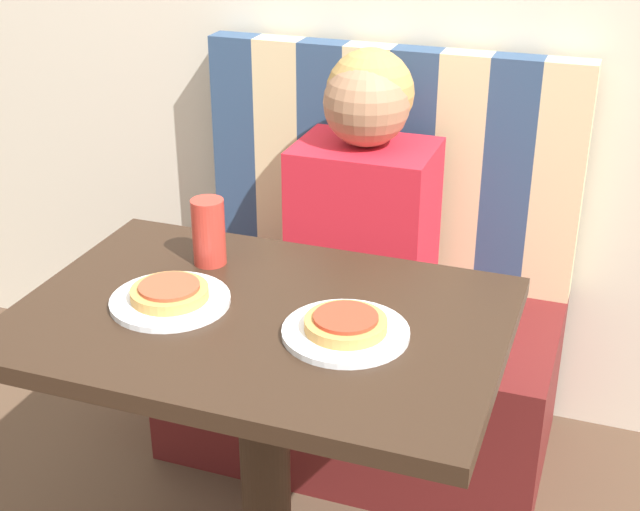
% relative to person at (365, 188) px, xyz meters
% --- Properties ---
extents(booth_seat, '(1.00, 0.54, 0.42)m').
position_rel_person_xyz_m(booth_seat, '(0.00, -0.00, -0.54)').
color(booth_seat, '#5B1919').
rests_on(booth_seat, ground_plane).
extents(booth_backrest, '(1.00, 0.08, 0.62)m').
position_rel_person_xyz_m(booth_backrest, '(0.00, 0.23, -0.01)').
color(booth_backrest, navy).
rests_on(booth_backrest, booth_seat).
extents(dining_table, '(0.89, 0.61, 0.74)m').
position_rel_person_xyz_m(dining_table, '(0.00, -0.65, -0.12)').
color(dining_table, black).
rests_on(dining_table, ground_plane).
extents(person, '(0.33, 0.26, 0.66)m').
position_rel_person_xyz_m(person, '(0.00, 0.00, 0.00)').
color(person, red).
rests_on(person, booth_seat).
extents(plate_left, '(0.22, 0.22, 0.01)m').
position_rel_person_xyz_m(plate_left, '(-0.17, -0.67, 0.00)').
color(plate_left, white).
rests_on(plate_left, dining_table).
extents(plate_right, '(0.22, 0.22, 0.01)m').
position_rel_person_xyz_m(plate_right, '(0.17, -0.67, 0.00)').
color(plate_right, white).
rests_on(plate_right, dining_table).
extents(pizza_left, '(0.14, 0.14, 0.03)m').
position_rel_person_xyz_m(pizza_left, '(-0.17, -0.67, 0.02)').
color(pizza_left, '#C68E47').
rests_on(pizza_left, plate_left).
extents(pizza_right, '(0.14, 0.14, 0.03)m').
position_rel_person_xyz_m(pizza_right, '(0.17, -0.67, 0.02)').
color(pizza_right, '#C68E47').
rests_on(pizza_right, plate_right).
extents(drinking_cup, '(0.07, 0.07, 0.14)m').
position_rel_person_xyz_m(drinking_cup, '(-0.18, -0.49, 0.06)').
color(drinking_cup, '#B23328').
rests_on(drinking_cup, dining_table).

